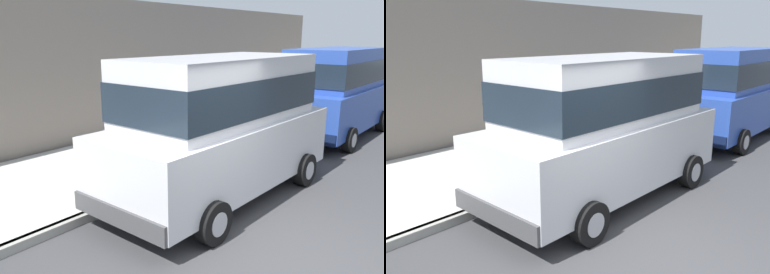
# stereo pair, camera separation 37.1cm
# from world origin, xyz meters

# --- Properties ---
(ground_plane) EXTENTS (80.00, 80.00, 0.00)m
(ground_plane) POSITION_xyz_m (0.00, 0.00, 0.00)
(ground_plane) COLOR #38383A
(curb) EXTENTS (0.16, 64.00, 0.14)m
(curb) POSITION_xyz_m (-3.20, 0.00, 0.07)
(curb) COLOR gray
(curb) RESTS_ON ground
(sidewalk) EXTENTS (3.60, 64.00, 0.14)m
(sidewalk) POSITION_xyz_m (-5.00, 0.00, 0.07)
(sidewalk) COLOR #B7B5AD
(sidewalk) RESTS_ON ground
(car_silver_van) EXTENTS (2.18, 4.92, 2.52)m
(car_silver_van) POSITION_xyz_m (-2.15, 1.40, 1.39)
(car_silver_van) COLOR #BCBCC1
(car_silver_van) RESTS_ON ground
(car_blue_van) EXTENTS (2.15, 4.90, 2.52)m
(car_blue_van) POSITION_xyz_m (-2.21, 7.26, 1.39)
(car_blue_van) COLOR #28479E
(car_blue_van) RESTS_ON ground
(dog_tan) EXTENTS (0.26, 0.75, 0.49)m
(dog_tan) POSITION_xyz_m (-4.79, 2.65, 0.43)
(dog_tan) COLOR tan
(dog_tan) RESTS_ON sidewalk
(fire_hydrant) EXTENTS (0.34, 0.24, 0.72)m
(fire_hydrant) POSITION_xyz_m (-3.65, 4.59, 0.48)
(fire_hydrant) COLOR gold
(fire_hydrant) RESTS_ON sidewalk
(building_facade) EXTENTS (0.50, 20.00, 3.82)m
(building_facade) POSITION_xyz_m (-7.10, 5.00, 1.91)
(building_facade) COLOR slate
(building_facade) RESTS_ON ground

